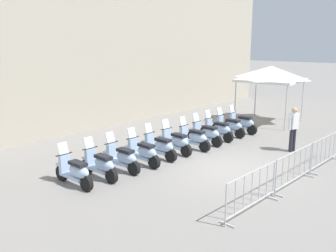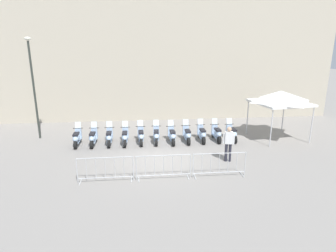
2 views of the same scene
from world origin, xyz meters
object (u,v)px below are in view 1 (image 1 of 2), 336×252
motorcycle_7 (206,134)px  barrier_segment_2 (325,151)px  motorcycle_5 (176,142)px  canopy_tent (271,74)px  motorcycle_2 (122,158)px  barrier_segment_1 (294,168)px  barrier_segment_0 (252,192)px  motorcycle_3 (143,152)px  motorcycle_9 (230,126)px  officer_near_row_end (293,127)px  motorcycle_0 (75,172)px  motorcycle_6 (194,138)px  motorcycle_10 (242,123)px  motorcycle_8 (218,130)px  motorcycle_1 (100,165)px  motorcycle_4 (160,147)px

motorcycle_7 → barrier_segment_2: motorcycle_7 is taller
motorcycle_5 → canopy_tent: 7.64m
motorcycle_5 → motorcycle_2: bearing=173.1°
motorcycle_7 → barrier_segment_1: 4.95m
barrier_segment_0 → barrier_segment_1: bearing=-7.8°
barrier_segment_0 → barrier_segment_2: same height
barrier_segment_0 → barrier_segment_1: size_ratio=1.00×
motorcycle_3 → barrier_segment_2: motorcycle_3 is taller
motorcycle_3 → canopy_tent: size_ratio=0.59×
motorcycle_3 → barrier_segment_2: bearing=-55.7°
motorcycle_9 → canopy_tent: bearing=-5.5°
barrier_segment_2 → officer_near_row_end: officer_near_row_end is taller
motorcycle_0 → motorcycle_6: (5.28, -0.83, 0.00)m
motorcycle_9 → motorcycle_10: 0.89m
motorcycle_5 → officer_near_row_end: bearing=-51.1°
motorcycle_3 → motorcycle_8: 4.46m
motorcycle_1 → barrier_segment_2: 7.53m
motorcycle_4 → canopy_tent: size_ratio=0.59×
motorcycle_3 → canopy_tent: canopy_tent is taller
canopy_tent → motorcycle_8: bearing=174.2°
motorcycle_8 → motorcycle_6: bearing=176.2°
motorcycle_0 → motorcycle_8: (7.06, -0.95, 0.00)m
motorcycle_5 → barrier_segment_0: motorcycle_5 is taller
motorcycle_0 → barrier_segment_0: (1.43, -4.90, 0.07)m
motorcycle_2 → motorcycle_6: (3.52, -0.57, 0.00)m
motorcycle_6 → motorcycle_10: size_ratio=1.00×
motorcycle_3 → motorcycle_4: same height
motorcycle_5 → officer_near_row_end: 4.52m
motorcycle_10 → motorcycle_1: bearing=172.3°
motorcycle_9 → officer_near_row_end: 3.15m
motorcycle_8 → officer_near_row_end: (0.17, -3.13, 0.53)m
motorcycle_1 → motorcycle_10: bearing=-7.7°
motorcycle_2 → motorcycle_10: size_ratio=1.00×
motorcycle_2 → motorcycle_5: same height
motorcycle_1 → motorcycle_7: bearing=-7.8°
motorcycle_7 → motorcycle_5: bearing=170.1°
motorcycle_9 → motorcycle_8: bearing=173.0°
motorcycle_4 → officer_near_row_end: 5.19m
motorcycle_0 → motorcycle_6: same height
motorcycle_4 → motorcycle_6: size_ratio=1.00×
motorcycle_8 → barrier_segment_2: motorcycle_8 is taller
motorcycle_9 → barrier_segment_2: 4.84m
motorcycle_1 → motorcycle_10: size_ratio=1.00×
motorcycle_6 → canopy_tent: (6.43, -0.59, 2.06)m
motorcycle_10 → barrier_segment_0: size_ratio=0.76×
motorcycle_10 → officer_near_row_end: (-1.59, -2.84, 0.53)m
motorcycle_0 → barrier_segment_1: (3.78, -5.22, 0.07)m
motorcycle_6 → motorcycle_10: same height
motorcycle_8 → canopy_tent: bearing=-5.8°
motorcycle_6 → barrier_segment_1: motorcycle_6 is taller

